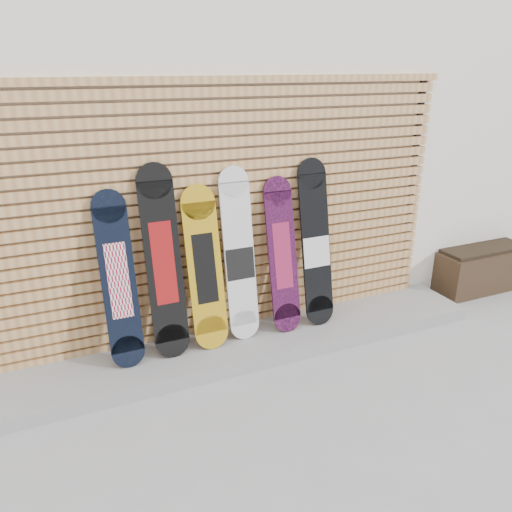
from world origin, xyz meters
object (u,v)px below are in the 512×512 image
object	(u,v)px
snowboard_2	(205,268)
snowboard_3	(239,256)
snowboard_5	(316,245)
planter_box	(480,268)
snowboard_4	(282,256)
snowboard_0	(119,281)
snowboard_1	(164,263)

from	to	relation	value
snowboard_2	snowboard_3	distance (m)	0.32
snowboard_5	snowboard_3	bearing A→B (deg)	178.22
planter_box	snowboard_4	xyz separation A→B (m)	(-2.52, -0.07, 0.56)
snowboard_2	snowboard_4	distance (m)	0.72
planter_box	snowboard_2	world-z (taller)	snowboard_2
snowboard_3	snowboard_5	xyz separation A→B (m)	(0.73, -0.02, 0.01)
snowboard_2	snowboard_0	bearing A→B (deg)	179.92
planter_box	snowboard_1	distance (m)	3.63
snowboard_5	snowboard_0	bearing A→B (deg)	179.87
snowboard_2	snowboard_4	size ratio (longest dim) A/B	1.00
snowboard_3	snowboard_4	world-z (taller)	snowboard_3
snowboard_4	snowboard_5	world-z (taller)	snowboard_5
snowboard_5	snowboard_1	bearing A→B (deg)	179.77
snowboard_2	snowboard_5	xyz separation A→B (m)	(1.05, -0.00, 0.06)
snowboard_2	snowboard_1	bearing A→B (deg)	179.55
snowboard_3	snowboard_4	distance (m)	0.40
planter_box	snowboard_5	distance (m)	2.27
snowboard_4	snowboard_5	xyz separation A→B (m)	(0.33, -0.00, 0.06)
snowboard_3	snowboard_5	size ratio (longest dim) A/B	0.99
planter_box	snowboard_2	bearing A→B (deg)	-178.74
snowboard_4	snowboard_5	bearing A→B (deg)	-0.78
snowboard_3	snowboard_0	bearing A→B (deg)	-178.93
snowboard_0	planter_box	bearing A→B (deg)	1.02
snowboard_1	snowboard_2	bearing A→B (deg)	-0.45
snowboard_1	snowboard_2	distance (m)	0.35
planter_box	snowboard_5	xyz separation A→B (m)	(-2.18, -0.07, 0.61)
snowboard_0	snowboard_2	distance (m)	0.70
snowboard_1	snowboard_4	xyz separation A→B (m)	(1.05, -0.00, -0.10)
snowboard_3	snowboard_5	bearing A→B (deg)	-1.78
snowboard_0	snowboard_4	world-z (taller)	snowboard_0
snowboard_0	snowboard_3	xyz separation A→B (m)	(1.01, 0.02, 0.04)
snowboard_1	snowboard_2	size ratio (longest dim) A/B	1.15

